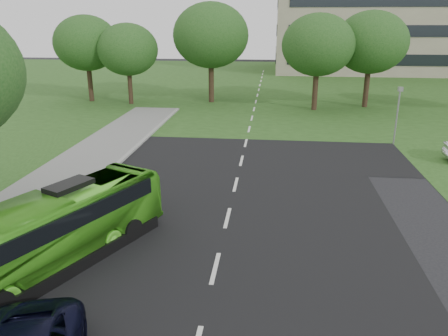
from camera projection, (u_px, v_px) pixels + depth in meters
name	position (u px, v px, depth m)	size (l,w,h in m)	color
ground	(222.00, 240.00, 16.74)	(160.00, 160.00, 0.00)	black
street_surfaces	(248.00, 116.00, 38.17)	(120.00, 120.00, 0.15)	black
tree_park_a	(128.00, 50.00, 42.21)	(5.85, 5.85, 7.78)	black
tree_park_b	(211.00, 35.00, 42.72)	(7.42, 7.42, 9.72)	black
tree_park_c	(318.00, 45.00, 39.09)	(6.51, 6.51, 8.65)	black
tree_park_d	(371.00, 42.00, 40.36)	(6.73, 6.73, 8.90)	black
tree_park_f	(86.00, 43.00, 43.46)	(6.39, 6.39, 8.53)	black
bus	(52.00, 231.00, 14.70)	(2.13, 9.12, 2.54)	#51B925
camera_pole	(398.00, 108.00, 28.86)	(0.35, 0.31, 3.87)	gray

